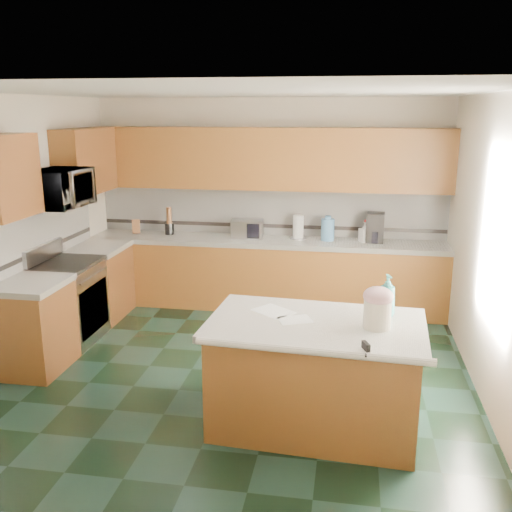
% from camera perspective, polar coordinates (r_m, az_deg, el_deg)
% --- Properties ---
extents(floor, '(4.60, 4.60, 0.00)m').
position_cam_1_polar(floor, '(5.82, -2.07, -11.55)').
color(floor, black).
rests_on(floor, ground).
extents(ceiling, '(4.60, 4.60, 0.00)m').
position_cam_1_polar(ceiling, '(5.23, -2.35, 16.09)').
color(ceiling, white).
rests_on(ceiling, ground).
extents(wall_back, '(4.60, 0.04, 2.70)m').
position_cam_1_polar(wall_back, '(7.61, 1.35, 5.39)').
color(wall_back, silver).
rests_on(wall_back, ground).
extents(wall_front, '(4.60, 0.04, 2.70)m').
position_cam_1_polar(wall_front, '(3.23, -10.65, -7.64)').
color(wall_front, silver).
rests_on(wall_front, ground).
extents(wall_left, '(0.04, 4.60, 2.70)m').
position_cam_1_polar(wall_left, '(6.25, -23.52, 2.19)').
color(wall_left, silver).
rests_on(wall_left, ground).
extents(wall_right, '(0.04, 4.60, 2.70)m').
position_cam_1_polar(wall_right, '(5.40, 22.67, 0.49)').
color(wall_right, silver).
rests_on(wall_right, ground).
extents(back_base_cab, '(4.60, 0.60, 0.86)m').
position_cam_1_polar(back_base_cab, '(7.50, 0.96, -1.95)').
color(back_base_cab, '#402210').
rests_on(back_base_cab, ground).
extents(back_countertop, '(4.60, 0.64, 0.06)m').
position_cam_1_polar(back_countertop, '(7.39, 0.98, 1.47)').
color(back_countertop, white).
rests_on(back_countertop, back_base_cab).
extents(back_upper_cab, '(4.60, 0.33, 0.78)m').
position_cam_1_polar(back_upper_cab, '(7.36, 1.17, 9.70)').
color(back_upper_cab, '#402210').
rests_on(back_upper_cab, wall_back).
extents(back_backsplash, '(4.60, 0.02, 0.63)m').
position_cam_1_polar(back_backsplash, '(7.60, 1.31, 4.49)').
color(back_backsplash, silver).
rests_on(back_backsplash, back_countertop).
extents(back_accent_band, '(4.60, 0.01, 0.05)m').
position_cam_1_polar(back_accent_band, '(7.63, 1.30, 3.04)').
color(back_accent_band, black).
rests_on(back_accent_band, back_countertop).
extents(left_base_cab_rear, '(0.60, 0.82, 0.86)m').
position_cam_1_polar(left_base_cab_rear, '(7.41, -15.38, -2.69)').
color(left_base_cab_rear, '#402210').
rests_on(left_base_cab_rear, ground).
extents(left_counter_rear, '(0.64, 0.82, 0.06)m').
position_cam_1_polar(left_counter_rear, '(7.30, -15.62, 0.77)').
color(left_counter_rear, white).
rests_on(left_counter_rear, left_base_cab_rear).
extents(left_base_cab_front, '(0.60, 0.72, 0.86)m').
position_cam_1_polar(left_base_cab_front, '(6.14, -21.33, -6.78)').
color(left_base_cab_front, '#402210').
rests_on(left_base_cab_front, ground).
extents(left_counter_front, '(0.64, 0.72, 0.06)m').
position_cam_1_polar(left_counter_front, '(6.00, -21.73, -2.67)').
color(left_counter_front, white).
rests_on(left_counter_front, left_base_cab_front).
extents(left_backsplash, '(0.02, 2.30, 0.63)m').
position_cam_1_polar(left_backsplash, '(6.72, -20.69, 2.23)').
color(left_backsplash, silver).
rests_on(left_backsplash, wall_left).
extents(left_accent_band, '(0.01, 2.30, 0.05)m').
position_cam_1_polar(left_accent_band, '(6.76, -20.50, 0.62)').
color(left_accent_band, black).
rests_on(left_accent_band, wall_left).
extents(left_upper_cab_rear, '(0.33, 1.09, 0.78)m').
position_cam_1_polar(left_upper_cab_rear, '(7.31, -16.71, 9.08)').
color(left_upper_cab_rear, '#402210').
rests_on(left_upper_cab_rear, wall_left).
extents(left_upper_cab_front, '(0.33, 0.72, 0.78)m').
position_cam_1_polar(left_upper_cab_front, '(5.87, -23.83, 7.28)').
color(left_upper_cab_front, '#402210').
rests_on(left_upper_cab_front, wall_left).
extents(range_body, '(0.60, 0.76, 0.88)m').
position_cam_1_polar(range_body, '(6.74, -18.17, -4.53)').
color(range_body, '#B7B7BC').
rests_on(range_body, ground).
extents(range_oven_door, '(0.02, 0.68, 0.55)m').
position_cam_1_polar(range_oven_door, '(6.63, -15.91, -5.05)').
color(range_oven_door, black).
rests_on(range_oven_door, range_body).
extents(range_cooktop, '(0.62, 0.78, 0.04)m').
position_cam_1_polar(range_cooktop, '(6.61, -18.48, -0.75)').
color(range_cooktop, black).
rests_on(range_cooktop, range_body).
extents(range_handle, '(0.02, 0.66, 0.02)m').
position_cam_1_polar(range_handle, '(6.50, -15.90, -1.91)').
color(range_handle, '#B7B7BC').
rests_on(range_handle, range_body).
extents(range_backguard, '(0.06, 0.76, 0.18)m').
position_cam_1_polar(range_backguard, '(6.71, -20.53, 0.34)').
color(range_backguard, '#B7B7BC').
rests_on(range_backguard, range_body).
extents(microwave, '(0.50, 0.73, 0.41)m').
position_cam_1_polar(microwave, '(6.45, -19.07, 6.40)').
color(microwave, '#B7B7BC').
rests_on(microwave, wall_left).
extents(island_base, '(1.66, 1.02, 0.86)m').
position_cam_1_polar(island_base, '(4.76, 5.86, -12.06)').
color(island_base, '#402210').
rests_on(island_base, ground).
extents(island_top, '(1.77, 1.12, 0.06)m').
position_cam_1_polar(island_top, '(4.58, 6.00, -6.90)').
color(island_top, white).
rests_on(island_top, island_base).
extents(island_bullnose, '(1.71, 0.17, 0.06)m').
position_cam_1_polar(island_bullnose, '(4.11, 5.54, -9.46)').
color(island_bullnose, white).
rests_on(island_bullnose, island_base).
extents(treat_jar, '(0.23, 0.23, 0.22)m').
position_cam_1_polar(treat_jar, '(4.48, 12.03, -5.71)').
color(treat_jar, beige).
rests_on(treat_jar, island_top).
extents(treat_jar_lid, '(0.23, 0.23, 0.14)m').
position_cam_1_polar(treat_jar_lid, '(4.43, 12.13, -3.94)').
color(treat_jar_lid, '#DEA3AE').
rests_on(treat_jar_lid, treat_jar).
extents(treat_jar_knob, '(0.08, 0.03, 0.03)m').
position_cam_1_polar(treat_jar_knob, '(4.42, 12.16, -3.34)').
color(treat_jar_knob, tan).
rests_on(treat_jar_knob, treat_jar_lid).
extents(treat_jar_knob_end_l, '(0.04, 0.04, 0.04)m').
position_cam_1_polar(treat_jar_knob_end_l, '(4.41, 11.67, -3.32)').
color(treat_jar_knob_end_l, tan).
rests_on(treat_jar_knob_end_l, treat_jar_lid).
extents(treat_jar_knob_end_r, '(0.04, 0.04, 0.04)m').
position_cam_1_polar(treat_jar_knob_end_r, '(4.42, 12.66, -3.36)').
color(treat_jar_knob_end_r, tan).
rests_on(treat_jar_knob_end_r, treat_jar_lid).
extents(soap_bottle_island, '(0.17, 0.17, 0.35)m').
position_cam_1_polar(soap_bottle_island, '(4.72, 12.99, -3.89)').
color(soap_bottle_island, teal).
rests_on(soap_bottle_island, island_top).
extents(paper_sheet_a, '(0.31, 0.28, 0.00)m').
position_cam_1_polar(paper_sheet_a, '(4.59, 3.92, -6.37)').
color(paper_sheet_a, white).
rests_on(paper_sheet_a, island_top).
extents(paper_sheet_b, '(0.40, 0.39, 0.00)m').
position_cam_1_polar(paper_sheet_b, '(4.76, 1.74, -5.54)').
color(paper_sheet_b, white).
rests_on(paper_sheet_b, island_top).
extents(clamp_body, '(0.06, 0.10, 0.09)m').
position_cam_1_polar(clamp_body, '(4.10, 10.92, -9.06)').
color(clamp_body, black).
rests_on(clamp_body, island_top).
extents(clamp_handle, '(0.02, 0.07, 0.02)m').
position_cam_1_polar(clamp_handle, '(4.06, 10.93, -9.65)').
color(clamp_handle, black).
rests_on(clamp_handle, island_top).
extents(knife_block, '(0.14, 0.17, 0.21)m').
position_cam_1_polar(knife_block, '(7.86, -11.90, 2.89)').
color(knife_block, '#472814').
rests_on(knife_block, back_countertop).
extents(utensil_crock, '(0.12, 0.12, 0.15)m').
position_cam_1_polar(utensil_crock, '(7.74, -8.65, 2.71)').
color(utensil_crock, black).
rests_on(utensil_crock, back_countertop).
extents(utensil_bundle, '(0.07, 0.07, 0.22)m').
position_cam_1_polar(utensil_bundle, '(7.71, -8.70, 4.05)').
color(utensil_bundle, '#472814').
rests_on(utensil_bundle, utensil_crock).
extents(toaster_oven, '(0.42, 0.30, 0.23)m').
position_cam_1_polar(toaster_oven, '(7.44, -0.88, 2.73)').
color(toaster_oven, '#B7B7BC').
rests_on(toaster_oven, back_countertop).
extents(toaster_oven_door, '(0.36, 0.01, 0.19)m').
position_cam_1_polar(toaster_oven_door, '(7.32, -1.07, 2.52)').
color(toaster_oven_door, black).
rests_on(toaster_oven_door, toaster_oven).
extents(paper_towel, '(0.14, 0.14, 0.31)m').
position_cam_1_polar(paper_towel, '(7.40, 4.24, 2.92)').
color(paper_towel, white).
rests_on(paper_towel, back_countertop).
extents(paper_towel_base, '(0.21, 0.21, 0.01)m').
position_cam_1_polar(paper_towel_base, '(7.43, 4.22, 1.81)').
color(paper_towel_base, '#B7B7BC').
rests_on(paper_towel_base, back_countertop).
extents(water_jug, '(0.17, 0.17, 0.28)m').
position_cam_1_polar(water_jug, '(7.34, 7.18, 2.63)').
color(water_jug, teal).
rests_on(water_jug, back_countertop).
extents(water_jug_neck, '(0.08, 0.08, 0.04)m').
position_cam_1_polar(water_jug_neck, '(7.31, 7.22, 3.85)').
color(water_jug_neck, teal).
rests_on(water_jug_neck, water_jug).
extents(coffee_maker, '(0.23, 0.25, 0.37)m').
position_cam_1_polar(coffee_maker, '(7.35, 11.83, 2.82)').
color(coffee_maker, black).
rests_on(coffee_maker, back_countertop).
extents(coffee_carafe, '(0.15, 0.15, 0.15)m').
position_cam_1_polar(coffee_carafe, '(7.32, 11.80, 1.90)').
color(coffee_carafe, black).
rests_on(coffee_carafe, back_countertop).
extents(soap_bottle_back, '(0.16, 0.16, 0.26)m').
position_cam_1_polar(soap_bottle_back, '(7.33, 10.81, 2.37)').
color(soap_bottle_back, white).
rests_on(soap_bottle_back, back_countertop).
extents(soap_back_cap, '(0.02, 0.02, 0.03)m').
position_cam_1_polar(soap_back_cap, '(7.30, 10.86, 3.47)').
color(soap_back_cap, red).
rests_on(soap_back_cap, soap_bottle_back).
extents(window_light_proxy, '(0.02, 1.40, 1.10)m').
position_cam_1_polar(window_light_proxy, '(5.17, 22.98, 1.59)').
color(window_light_proxy, white).
rests_on(window_light_proxy, wall_right).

